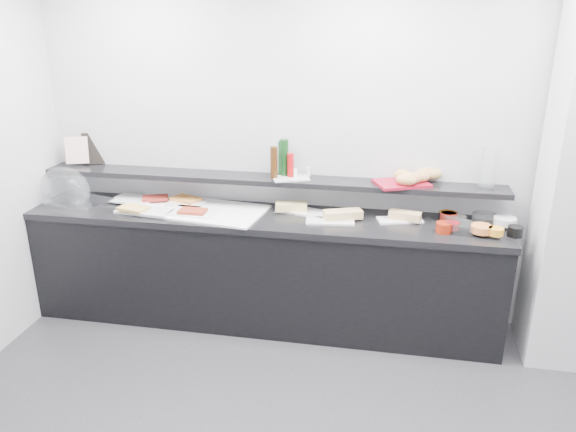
% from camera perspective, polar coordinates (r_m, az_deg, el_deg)
% --- Properties ---
extents(back_wall, '(5.00, 0.02, 2.70)m').
position_cam_1_polar(back_wall, '(4.31, 7.30, 6.49)').
color(back_wall, '#B4B6BC').
rests_on(back_wall, ground).
extents(buffet_cabinet, '(3.60, 0.60, 0.85)m').
position_cam_1_polar(buffet_cabinet, '(4.44, -2.59, -5.67)').
color(buffet_cabinet, black).
rests_on(buffet_cabinet, ground).
extents(counter_top, '(3.62, 0.62, 0.05)m').
position_cam_1_polar(counter_top, '(4.26, -2.68, -0.22)').
color(counter_top, black).
rests_on(counter_top, buffet_cabinet).
extents(wall_shelf, '(3.60, 0.25, 0.04)m').
position_cam_1_polar(wall_shelf, '(4.34, -2.21, 3.73)').
color(wall_shelf, black).
rests_on(wall_shelf, back_wall).
extents(cloche_base, '(0.52, 0.40, 0.04)m').
position_cam_1_polar(cloche_base, '(4.77, -20.37, 1.32)').
color(cloche_base, silver).
rests_on(cloche_base, counter_top).
extents(cloche_dome, '(0.57, 0.48, 0.34)m').
position_cam_1_polar(cloche_dome, '(4.80, -21.69, 2.60)').
color(cloche_dome, white).
rests_on(cloche_dome, cloche_base).
extents(linen_runner, '(1.16, 0.67, 0.01)m').
position_cam_1_polar(linen_runner, '(4.41, -9.56, 0.68)').
color(linen_runner, white).
rests_on(linen_runner, counter_top).
extents(platter_meat_a, '(0.36, 0.27, 0.01)m').
position_cam_1_polar(platter_meat_a, '(4.70, -15.44, 1.64)').
color(platter_meat_a, white).
rests_on(platter_meat_a, linen_runner).
extents(food_meat_a, '(0.23, 0.19, 0.02)m').
position_cam_1_polar(food_meat_a, '(4.63, -13.34, 1.80)').
color(food_meat_a, maroon).
rests_on(food_meat_a, platter_meat_a).
extents(platter_salmon, '(0.30, 0.20, 0.01)m').
position_cam_1_polar(platter_salmon, '(4.51, -10.30, 1.29)').
color(platter_salmon, silver).
rests_on(platter_salmon, linen_runner).
extents(food_salmon, '(0.26, 0.21, 0.02)m').
position_cam_1_polar(food_salmon, '(4.55, -10.34, 1.72)').
color(food_salmon, orange).
rests_on(food_salmon, platter_salmon).
extents(platter_cheese, '(0.29, 0.22, 0.01)m').
position_cam_1_polar(platter_cheese, '(4.37, -13.50, 0.43)').
color(platter_cheese, silver).
rests_on(platter_cheese, linen_runner).
extents(food_cheese, '(0.25, 0.19, 0.02)m').
position_cam_1_polar(food_cheese, '(4.43, -15.43, 0.76)').
color(food_cheese, '#DBAB55').
rests_on(food_cheese, platter_cheese).
extents(platter_meat_b, '(0.36, 0.25, 0.01)m').
position_cam_1_polar(platter_meat_b, '(4.31, -9.56, 0.42)').
color(platter_meat_b, white).
rests_on(platter_meat_b, linen_runner).
extents(food_meat_b, '(0.20, 0.13, 0.02)m').
position_cam_1_polar(food_meat_b, '(4.27, -9.68, 0.49)').
color(food_meat_b, maroon).
rests_on(food_meat_b, platter_meat_b).
extents(sandwich_plate_left, '(0.43, 0.28, 0.01)m').
position_cam_1_polar(sandwich_plate_left, '(4.30, 1.53, 0.48)').
color(sandwich_plate_left, silver).
rests_on(sandwich_plate_left, counter_top).
extents(sandwich_food_left, '(0.25, 0.13, 0.06)m').
position_cam_1_polar(sandwich_food_left, '(4.30, 0.34, 0.99)').
color(sandwich_food_left, '#E8D07A').
rests_on(sandwich_food_left, sandwich_plate_left).
extents(tongs_left, '(0.16, 0.01, 0.01)m').
position_cam_1_polar(tongs_left, '(4.23, -0.41, 0.31)').
color(tongs_left, '#A9ACB0').
rests_on(tongs_left, sandwich_plate_left).
extents(sandwich_plate_mid, '(0.37, 0.19, 0.01)m').
position_cam_1_polar(sandwich_plate_mid, '(4.11, 4.30, -0.53)').
color(sandwich_plate_mid, silver).
rests_on(sandwich_plate_mid, counter_top).
extents(sandwich_food_mid, '(0.30, 0.20, 0.06)m').
position_cam_1_polar(sandwich_food_mid, '(4.15, 5.61, 0.17)').
color(sandwich_food_mid, tan).
rests_on(sandwich_food_mid, sandwich_plate_mid).
extents(tongs_mid, '(0.13, 0.10, 0.01)m').
position_cam_1_polar(tongs_mid, '(4.10, 5.81, -0.50)').
color(tongs_mid, silver).
rests_on(tongs_mid, sandwich_plate_mid).
extents(sandwich_plate_right, '(0.35, 0.22, 0.01)m').
position_cam_1_polar(sandwich_plate_right, '(4.21, 11.29, -0.39)').
color(sandwich_plate_right, white).
rests_on(sandwich_plate_right, counter_top).
extents(sandwich_food_right, '(0.24, 0.14, 0.06)m').
position_cam_1_polar(sandwich_food_right, '(4.19, 11.80, 0.04)').
color(sandwich_food_right, tan).
rests_on(sandwich_food_right, sandwich_plate_right).
extents(tongs_right, '(0.16, 0.03, 0.01)m').
position_cam_1_polar(tongs_right, '(4.16, 10.37, -0.41)').
color(tongs_right, silver).
rests_on(tongs_right, sandwich_plate_right).
extents(bowl_glass_fruit, '(0.16, 0.16, 0.07)m').
position_cam_1_polar(bowl_glass_fruit, '(4.22, 16.61, -0.40)').
color(bowl_glass_fruit, silver).
rests_on(bowl_glass_fruit, counter_top).
extents(fill_glass_fruit, '(0.16, 0.16, 0.05)m').
position_cam_1_polar(fill_glass_fruit, '(4.27, 15.94, 0.08)').
color(fill_glass_fruit, orange).
rests_on(fill_glass_fruit, bowl_glass_fruit).
extents(bowl_black_jam, '(0.15, 0.15, 0.07)m').
position_cam_1_polar(bowl_black_jam, '(4.28, 15.89, -0.05)').
color(bowl_black_jam, black).
rests_on(bowl_black_jam, counter_top).
extents(fill_black_jam, '(0.14, 0.14, 0.05)m').
position_cam_1_polar(fill_black_jam, '(4.24, 16.01, -0.06)').
color(fill_black_jam, '#50110B').
rests_on(fill_black_jam, bowl_black_jam).
extents(bowl_glass_cream, '(0.19, 0.19, 0.07)m').
position_cam_1_polar(bowl_glass_cream, '(4.32, 19.35, -0.26)').
color(bowl_glass_cream, white).
rests_on(bowl_glass_cream, counter_top).
extents(fill_glass_cream, '(0.18, 0.18, 0.05)m').
position_cam_1_polar(fill_glass_cream, '(4.28, 21.18, -0.47)').
color(fill_glass_cream, silver).
rests_on(fill_glass_cream, bowl_glass_cream).
extents(bowl_red_jam, '(0.12, 0.12, 0.07)m').
position_cam_1_polar(bowl_red_jam, '(4.06, 15.55, -1.13)').
color(bowl_red_jam, maroon).
rests_on(bowl_red_jam, counter_top).
extents(fill_red_jam, '(0.11, 0.11, 0.05)m').
position_cam_1_polar(fill_red_jam, '(4.08, 16.37, -0.93)').
color(fill_red_jam, '#5B0D11').
rests_on(fill_red_jam, bowl_red_jam).
extents(bowl_glass_salmon, '(0.20, 0.20, 0.07)m').
position_cam_1_polar(bowl_glass_salmon, '(4.09, 17.33, -1.15)').
color(bowl_glass_salmon, silver).
rests_on(bowl_glass_salmon, counter_top).
extents(fill_glass_salmon, '(0.18, 0.18, 0.05)m').
position_cam_1_polar(fill_glass_salmon, '(4.08, 19.06, -1.24)').
color(fill_glass_salmon, orange).
rests_on(fill_glass_salmon, bowl_glass_salmon).
extents(bowl_black_fruit, '(0.13, 0.13, 0.07)m').
position_cam_1_polar(bowl_black_fruit, '(4.15, 22.09, -1.45)').
color(bowl_black_fruit, black).
rests_on(bowl_black_fruit, counter_top).
extents(fill_black_fruit, '(0.13, 0.13, 0.05)m').
position_cam_1_polar(fill_black_fruit, '(4.06, 20.36, -1.48)').
color(fill_black_fruit, orange).
rests_on(fill_black_fruit, bowl_black_fruit).
extents(framed_print, '(0.21, 0.14, 0.26)m').
position_cam_1_polar(framed_print, '(4.95, -19.00, 6.51)').
color(framed_print, black).
rests_on(framed_print, wall_shelf).
extents(print_art, '(0.19, 0.11, 0.22)m').
position_cam_1_polar(print_art, '(4.94, -20.68, 6.28)').
color(print_art, beige).
rests_on(print_art, framed_print).
extents(condiment_tray, '(0.31, 0.25, 0.01)m').
position_cam_1_polar(condiment_tray, '(4.28, 0.28, 3.86)').
color(condiment_tray, silver).
rests_on(condiment_tray, wall_shelf).
extents(bottle_green_a, '(0.06, 0.06, 0.26)m').
position_cam_1_polar(bottle_green_a, '(4.33, -0.65, 5.94)').
color(bottle_green_a, black).
rests_on(bottle_green_a, condiment_tray).
extents(bottle_brown, '(0.06, 0.06, 0.24)m').
position_cam_1_polar(bottle_brown, '(4.24, -1.44, 5.49)').
color(bottle_brown, '#3A200A').
rests_on(bottle_brown, condiment_tray).
extents(bottle_green_b, '(0.08, 0.08, 0.28)m').
position_cam_1_polar(bottle_green_b, '(4.31, -0.39, 5.99)').
color(bottle_green_b, '#0F3713').
rests_on(bottle_green_b, condiment_tray).
extents(bottle_hot, '(0.05, 0.05, 0.18)m').
position_cam_1_polar(bottle_hot, '(4.28, 0.26, 5.20)').
color(bottle_hot, '#B40C0F').
rests_on(bottle_hot, condiment_tray).
extents(shaker_salt, '(0.04, 0.04, 0.07)m').
position_cam_1_polar(shaker_salt, '(4.30, 2.11, 4.49)').
color(shaker_salt, silver).
rests_on(shaker_salt, condiment_tray).
extents(shaker_pepper, '(0.03, 0.03, 0.07)m').
position_cam_1_polar(shaker_pepper, '(4.25, 0.77, 4.34)').
color(shaker_pepper, white).
rests_on(shaker_pepper, condiment_tray).
extents(bread_tray, '(0.45, 0.39, 0.02)m').
position_cam_1_polar(bread_tray, '(4.22, 11.46, 3.29)').
color(bread_tray, maroon).
rests_on(bread_tray, wall_shelf).
extents(bread_roll_nw, '(0.14, 0.11, 0.08)m').
position_cam_1_polar(bread_roll_nw, '(4.25, 11.48, 4.13)').
color(bread_roll_nw, '#B78645').
rests_on(bread_roll_nw, bread_tray).
extents(bread_roll_n, '(0.17, 0.15, 0.08)m').
position_cam_1_polar(bread_roll_n, '(4.34, 13.87, 4.26)').
color(bread_roll_n, '#CA874D').
rests_on(bread_roll_n, bread_tray).
extents(bread_roll_ne, '(0.17, 0.12, 0.08)m').
position_cam_1_polar(bread_roll_ne, '(4.32, 14.39, 4.14)').
color(bread_roll_ne, '#AE8442').
rests_on(bread_roll_ne, bread_tray).
extents(bread_roll_sw, '(0.17, 0.13, 0.08)m').
position_cam_1_polar(bread_roll_sw, '(4.13, 11.92, 3.62)').
color(bread_roll_sw, '#C08449').
rests_on(bread_roll_sw, bread_tray).
extents(bread_roll_s, '(0.14, 0.11, 0.08)m').
position_cam_1_polar(bread_roll_s, '(4.19, 12.65, 3.78)').
color(bread_roll_s, '#B47244').
rests_on(bread_roll_s, bread_tray).
extents(bread_roll_midw, '(0.16, 0.13, 0.08)m').
position_cam_1_polar(bread_roll_midw, '(4.24, 13.33, 3.93)').
color(bread_roll_midw, '#C2884A').
rests_on(bread_roll_midw, bread_tray).
extents(bread_roll_mide, '(0.16, 0.14, 0.08)m').
position_cam_1_polar(bread_roll_mide, '(4.20, 12.15, 3.86)').
color(bread_roll_mide, '#BD8A48').
rests_on(bread_roll_mide, bread_tray).
extents(carafe, '(0.12, 0.12, 0.30)m').
position_cam_1_polar(carafe, '(4.24, 19.67, 4.54)').
color(carafe, white).
rests_on(carafe, wall_shelf).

